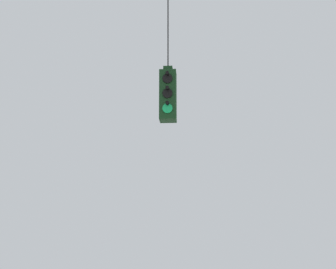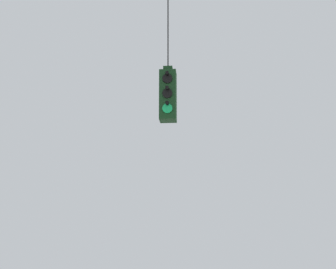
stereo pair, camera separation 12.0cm
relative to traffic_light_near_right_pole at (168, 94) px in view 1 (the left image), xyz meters
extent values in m
cube|color=#143819|center=(0.00, 0.01, -0.03)|extent=(0.34, 0.34, 1.04)
cube|color=#143819|center=(0.00, 0.01, 0.54)|extent=(0.19, 0.19, 0.10)
cylinder|color=black|center=(0.00, 0.01, 1.74)|extent=(0.02, 0.02, 2.31)
cylinder|color=black|center=(0.00, -0.18, 0.28)|extent=(0.20, 0.03, 0.20)
cylinder|color=black|center=(0.00, -0.22, 0.37)|extent=(0.07, 0.12, 0.07)
cylinder|color=black|center=(0.00, -0.18, -0.03)|extent=(0.20, 0.03, 0.20)
cylinder|color=black|center=(0.00, -0.22, 0.06)|extent=(0.07, 0.12, 0.07)
cylinder|color=#19C666|center=(0.00, -0.18, -0.35)|extent=(0.20, 0.03, 0.20)
cylinder|color=black|center=(0.00, -0.22, -0.26)|extent=(0.07, 0.12, 0.07)
camera|label=1|loc=(0.60, -9.91, -3.28)|focal=55.00mm
camera|label=2|loc=(0.71, -9.90, -3.28)|focal=55.00mm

